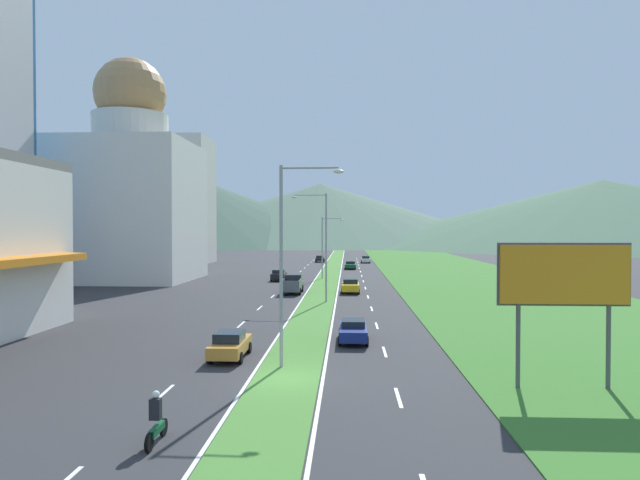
% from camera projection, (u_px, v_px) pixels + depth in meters
% --- Properties ---
extents(ground_plane, '(600.00, 600.00, 0.00)m').
position_uv_depth(ground_plane, '(286.00, 380.00, 26.17)').
color(ground_plane, '#2D2D30').
extents(grass_median, '(3.20, 240.00, 0.06)m').
position_uv_depth(grass_median, '(329.00, 275.00, 86.08)').
color(grass_median, '#477F33').
rests_on(grass_median, ground_plane).
extents(grass_verge_right, '(24.00, 240.00, 0.06)m').
position_uv_depth(grass_verge_right, '(462.00, 276.00, 85.04)').
color(grass_verge_right, '#387028').
rests_on(grass_verge_right, ground_plane).
extents(lane_dash_left_2, '(0.16, 2.80, 0.01)m').
position_uv_depth(lane_dash_left_2, '(163.00, 394.00, 23.91)').
color(lane_dash_left_2, silver).
rests_on(lane_dash_left_2, ground_plane).
extents(lane_dash_left_3, '(0.16, 2.80, 0.01)m').
position_uv_depth(lane_dash_left_3, '(213.00, 350.00, 32.63)').
color(lane_dash_left_3, silver).
rests_on(lane_dash_left_3, ground_plane).
extents(lane_dash_left_4, '(0.16, 2.80, 0.01)m').
position_uv_depth(lane_dash_left_4, '(241.00, 324.00, 41.36)').
color(lane_dash_left_4, silver).
rests_on(lane_dash_left_4, ground_plane).
extents(lane_dash_left_5, '(0.16, 2.80, 0.01)m').
position_uv_depth(lane_dash_left_5, '(260.00, 308.00, 50.09)').
color(lane_dash_left_5, silver).
rests_on(lane_dash_left_5, ground_plane).
extents(lane_dash_left_6, '(0.16, 2.80, 0.01)m').
position_uv_depth(lane_dash_left_6, '(273.00, 296.00, 58.82)').
color(lane_dash_left_6, silver).
rests_on(lane_dash_left_6, ground_plane).
extents(lane_dash_left_7, '(0.16, 2.80, 0.01)m').
position_uv_depth(lane_dash_left_7, '(282.00, 288.00, 67.54)').
color(lane_dash_left_7, silver).
rests_on(lane_dash_left_7, ground_plane).
extents(lane_dash_left_8, '(0.16, 2.80, 0.01)m').
position_uv_depth(lane_dash_left_8, '(290.00, 281.00, 76.27)').
color(lane_dash_left_8, silver).
rests_on(lane_dash_left_8, ground_plane).
extents(lane_dash_left_9, '(0.16, 2.80, 0.01)m').
position_uv_depth(lane_dash_left_9, '(296.00, 276.00, 85.00)').
color(lane_dash_left_9, silver).
rests_on(lane_dash_left_9, ground_plane).
extents(lane_dash_left_10, '(0.16, 2.80, 0.01)m').
position_uv_depth(lane_dash_left_10, '(301.00, 271.00, 93.72)').
color(lane_dash_left_10, silver).
rests_on(lane_dash_left_10, ground_plane).
extents(lane_dash_left_11, '(0.16, 2.80, 0.01)m').
position_uv_depth(lane_dash_left_11, '(305.00, 268.00, 102.45)').
color(lane_dash_left_11, silver).
rests_on(lane_dash_left_11, ground_plane).
extents(lane_dash_left_12, '(0.16, 2.80, 0.01)m').
position_uv_depth(lane_dash_left_12, '(308.00, 265.00, 111.18)').
color(lane_dash_left_12, silver).
rests_on(lane_dash_left_12, ground_plane).
extents(lane_dash_left_13, '(0.16, 2.80, 0.01)m').
position_uv_depth(lane_dash_left_13, '(311.00, 262.00, 119.91)').
color(lane_dash_left_13, silver).
rests_on(lane_dash_left_13, ground_plane).
extents(lane_dash_left_14, '(0.16, 2.80, 0.01)m').
position_uv_depth(lane_dash_left_14, '(313.00, 260.00, 128.63)').
color(lane_dash_left_14, silver).
rests_on(lane_dash_left_14, ground_plane).
extents(lane_dash_left_15, '(0.16, 2.80, 0.01)m').
position_uv_depth(lane_dash_left_15, '(316.00, 258.00, 137.36)').
color(lane_dash_left_15, silver).
rests_on(lane_dash_left_15, ground_plane).
extents(lane_dash_right_2, '(0.16, 2.80, 0.01)m').
position_uv_depth(lane_dash_right_2, '(398.00, 397.00, 23.39)').
color(lane_dash_right_2, silver).
rests_on(lane_dash_right_2, ground_plane).
extents(lane_dash_right_3, '(0.16, 2.80, 0.01)m').
position_uv_depth(lane_dash_right_3, '(385.00, 352.00, 32.12)').
color(lane_dash_right_3, silver).
rests_on(lane_dash_right_3, ground_plane).
extents(lane_dash_right_4, '(0.16, 2.80, 0.01)m').
position_uv_depth(lane_dash_right_4, '(377.00, 326.00, 40.85)').
color(lane_dash_right_4, silver).
rests_on(lane_dash_right_4, ground_plane).
extents(lane_dash_right_5, '(0.16, 2.80, 0.01)m').
position_uv_depth(lane_dash_right_5, '(372.00, 309.00, 49.57)').
color(lane_dash_right_5, silver).
rests_on(lane_dash_right_5, ground_plane).
extents(lane_dash_right_6, '(0.16, 2.80, 0.01)m').
position_uv_depth(lane_dash_right_6, '(368.00, 297.00, 58.30)').
color(lane_dash_right_6, silver).
rests_on(lane_dash_right_6, ground_plane).
extents(lane_dash_right_7, '(0.16, 2.80, 0.01)m').
position_uv_depth(lane_dash_right_7, '(365.00, 288.00, 67.03)').
color(lane_dash_right_7, silver).
rests_on(lane_dash_right_7, ground_plane).
extents(lane_dash_right_8, '(0.16, 2.80, 0.01)m').
position_uv_depth(lane_dash_right_8, '(363.00, 281.00, 75.76)').
color(lane_dash_right_8, silver).
rests_on(lane_dash_right_8, ground_plane).
extents(lane_dash_right_9, '(0.16, 2.80, 0.01)m').
position_uv_depth(lane_dash_right_9, '(362.00, 276.00, 84.48)').
color(lane_dash_right_9, silver).
rests_on(lane_dash_right_9, ground_plane).
extents(lane_dash_right_10, '(0.16, 2.80, 0.01)m').
position_uv_depth(lane_dash_right_10, '(360.00, 272.00, 93.21)').
color(lane_dash_right_10, silver).
rests_on(lane_dash_right_10, ground_plane).
extents(lane_dash_right_11, '(0.16, 2.80, 0.01)m').
position_uv_depth(lane_dash_right_11, '(359.00, 268.00, 101.94)').
color(lane_dash_right_11, silver).
rests_on(lane_dash_right_11, ground_plane).
extents(lane_dash_right_12, '(0.16, 2.80, 0.01)m').
position_uv_depth(lane_dash_right_12, '(358.00, 265.00, 110.66)').
color(lane_dash_right_12, silver).
rests_on(lane_dash_right_12, ground_plane).
extents(lane_dash_right_13, '(0.16, 2.80, 0.01)m').
position_uv_depth(lane_dash_right_13, '(358.00, 262.00, 119.39)').
color(lane_dash_right_13, silver).
rests_on(lane_dash_right_13, ground_plane).
extents(lane_dash_right_14, '(0.16, 2.80, 0.01)m').
position_uv_depth(lane_dash_right_14, '(357.00, 260.00, 128.12)').
color(lane_dash_right_14, silver).
rests_on(lane_dash_right_14, ground_plane).
extents(lane_dash_right_15, '(0.16, 2.80, 0.01)m').
position_uv_depth(lane_dash_right_15, '(356.00, 258.00, 136.85)').
color(lane_dash_right_15, silver).
rests_on(lane_dash_right_15, ground_plane).
extents(edge_line_median_left, '(0.16, 240.00, 0.01)m').
position_uv_depth(edge_line_median_left, '(318.00, 275.00, 86.17)').
color(edge_line_median_left, silver).
rests_on(edge_line_median_left, ground_plane).
extents(edge_line_median_right, '(0.16, 240.00, 0.01)m').
position_uv_depth(edge_line_median_right, '(340.00, 275.00, 85.99)').
color(edge_line_median_right, silver).
rests_on(edge_line_median_right, ground_plane).
extents(domed_building, '(17.41, 17.41, 31.29)m').
position_uv_depth(domed_building, '(131.00, 191.00, 77.57)').
color(domed_building, silver).
rests_on(domed_building, ground_plane).
extents(midrise_colored, '(12.79, 12.79, 26.61)m').
position_uv_depth(midrise_colored, '(180.00, 201.00, 116.68)').
color(midrise_colored, beige).
rests_on(midrise_colored, ground_plane).
extents(hill_far_left, '(195.68, 195.68, 35.74)m').
position_uv_depth(hill_far_left, '(178.00, 208.00, 271.57)').
color(hill_far_left, '#3D5647').
rests_on(hill_far_left, ground_plane).
extents(hill_far_center, '(204.76, 204.76, 31.23)m').
position_uv_depth(hill_far_center, '(321.00, 213.00, 289.25)').
color(hill_far_center, '#516B56').
rests_on(hill_far_center, ground_plane).
extents(hill_far_right, '(239.08, 239.08, 29.52)m').
position_uv_depth(hill_far_right, '(602.00, 213.00, 247.07)').
color(hill_far_right, '#47664C').
rests_on(hill_far_right, ground_plane).
extents(street_lamp_near, '(3.34, 0.32, 10.49)m').
position_uv_depth(street_lamp_near, '(288.00, 252.00, 28.29)').
color(street_lamp_near, '#99999E').
rests_on(street_lamp_near, ground_plane).
extents(street_lamp_mid, '(3.53, 0.37, 10.72)m').
position_uv_depth(street_lamp_mid, '(322.00, 240.00, 53.90)').
color(street_lamp_mid, '#99999E').
rests_on(street_lamp_mid, ground_plane).
extents(street_lamp_far, '(3.19, 0.43, 8.94)m').
position_uv_depth(street_lamp_far, '(325.00, 243.00, 79.59)').
color(street_lamp_far, '#99999E').
rests_on(street_lamp_far, ground_plane).
extents(billboard_roadside, '(5.86, 0.28, 6.59)m').
position_uv_depth(billboard_roadside, '(564.00, 280.00, 24.46)').
color(billboard_roadside, '#4C4C51').
rests_on(billboard_roadside, ground_plane).
extents(car_0, '(1.97, 4.27, 1.45)m').
position_uv_depth(car_0, '(320.00, 259.00, 120.73)').
color(car_0, black).
rests_on(car_0, ground_plane).
extents(car_1, '(2.04, 4.78, 1.41)m').
position_uv_depth(car_1, '(350.00, 265.00, 99.69)').
color(car_1, '#0C5128').
rests_on(car_1, ground_plane).
extents(car_2, '(1.86, 4.39, 1.39)m').
position_uv_depth(car_2, '(353.00, 330.00, 35.08)').
color(car_2, navy).
rests_on(car_2, ground_plane).
extents(car_3, '(2.04, 4.26, 1.57)m').
position_uv_depth(car_3, '(350.00, 286.00, 62.07)').
color(car_3, yellow).
rests_on(car_3, ground_plane).
extents(car_4, '(1.96, 4.48, 1.47)m').
position_uv_depth(car_4, '(366.00, 259.00, 118.07)').
color(car_4, silver).
rests_on(car_4, ground_plane).
extents(car_5, '(2.00, 4.10, 1.56)m').
position_uv_depth(car_5, '(279.00, 275.00, 76.78)').
color(car_5, black).
rests_on(car_5, ground_plane).
extents(car_6, '(1.87, 4.23, 1.51)m').
position_uv_depth(car_6, '(230.00, 344.00, 30.55)').
color(car_6, '#C6842D').
rests_on(car_6, ground_plane).
extents(pickup_truck_0, '(2.18, 5.40, 2.00)m').
position_uv_depth(pickup_truck_0, '(293.00, 284.00, 61.96)').
color(pickup_truck_0, '#515459').
rests_on(pickup_truck_0, ground_plane).
extents(motorcycle_rider, '(0.36, 2.00, 1.80)m').
position_uv_depth(motorcycle_rider, '(156.00, 422.00, 18.32)').
color(motorcycle_rider, black).
rests_on(motorcycle_rider, ground_plane).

